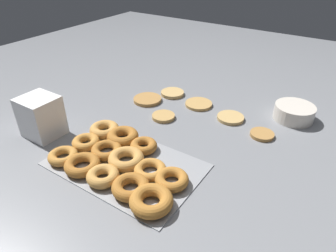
{
  "coord_description": "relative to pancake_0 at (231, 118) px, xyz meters",
  "views": [
    {
      "loc": [
        0.46,
        -0.81,
        0.59
      ],
      "look_at": [
        -0.02,
        -0.08,
        0.04
      ],
      "focal_mm": 32.0,
      "sensor_mm": 36.0,
      "label": 1
    }
  ],
  "objects": [
    {
      "name": "container_stack",
      "position": [
        -0.51,
        -0.46,
        0.07
      ],
      "size": [
        0.12,
        0.11,
        0.14
      ],
      "color": "white",
      "rests_on": "ground_plane"
    },
    {
      "name": "pancake_4",
      "position": [
        -0.22,
        -0.14,
        0.0
      ],
      "size": [
        0.09,
        0.09,
        0.01
      ],
      "primitive_type": "cylinder",
      "color": "tan",
      "rests_on": "ground_plane"
    },
    {
      "name": "pancake_0",
      "position": [
        0.0,
        0.0,
        0.0
      ],
      "size": [
        0.1,
        0.1,
        0.01
      ],
      "primitive_type": "cylinder",
      "color": "tan",
      "rests_on": "ground_plane"
    },
    {
      "name": "pancake_2",
      "position": [
        -0.3,
        0.06,
        0.0
      ],
      "size": [
        0.1,
        0.1,
        0.01
      ],
      "primitive_type": "cylinder",
      "color": "tan",
      "rests_on": "ground_plane"
    },
    {
      "name": "pancake_3",
      "position": [
        -0.36,
        -0.05,
        0.0
      ],
      "size": [
        0.12,
        0.12,
        0.01
      ],
      "primitive_type": "cylinder",
      "color": "#B27F42",
      "rests_on": "ground_plane"
    },
    {
      "name": "pancake_1",
      "position": [
        -0.16,
        0.03,
        -0.0
      ],
      "size": [
        0.11,
        0.11,
        0.01
      ],
      "primitive_type": "cylinder",
      "color": "tan",
      "rests_on": "ground_plane"
    },
    {
      "name": "donut_tray",
      "position": [
        -0.17,
        -0.45,
        0.01
      ],
      "size": [
        0.46,
        0.3,
        0.04
      ],
      "color": "#93969B",
      "rests_on": "ground_plane"
    },
    {
      "name": "batter_bowl",
      "position": [
        0.2,
        0.13,
        0.02
      ],
      "size": [
        0.15,
        0.15,
        0.06
      ],
      "color": "silver",
      "rests_on": "ground_plane"
    },
    {
      "name": "ground_plane",
      "position": [
        -0.12,
        -0.15,
        -0.01
      ],
      "size": [
        3.0,
        3.0,
        0.0
      ],
      "primitive_type": "plane",
      "color": "gray"
    },
    {
      "name": "pancake_5",
      "position": [
        0.14,
        -0.05,
        -0.0
      ],
      "size": [
        0.08,
        0.08,
        0.01
      ],
      "primitive_type": "cylinder",
      "color": "#B27F42",
      "rests_on": "ground_plane"
    }
  ]
}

